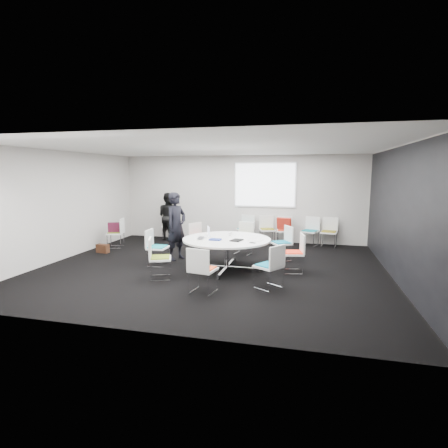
% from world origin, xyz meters
% --- Properties ---
extents(room_shell, '(8.08, 7.08, 2.88)m').
position_xyz_m(room_shell, '(0.09, 0.00, 1.40)').
color(room_shell, black).
rests_on(room_shell, ground).
extents(conference_table, '(2.03, 2.03, 0.73)m').
position_xyz_m(conference_table, '(0.37, -0.04, 0.52)').
color(conference_table, silver).
rests_on(conference_table, ground).
extents(projection_screen, '(1.90, 0.03, 1.35)m').
position_xyz_m(projection_screen, '(0.80, 3.46, 1.85)').
color(projection_screen, white).
rests_on(projection_screen, room_shell).
extents(chair_ring_a, '(0.53, 0.54, 0.88)m').
position_xyz_m(chair_ring_a, '(1.90, 0.05, 0.28)').
color(chair_ring_a, silver).
rests_on(chair_ring_a, ground).
extents(chair_ring_b, '(0.62, 0.62, 0.88)m').
position_xyz_m(chair_ring_b, '(1.55, 1.13, 0.28)').
color(chair_ring_b, silver).
rests_on(chair_ring_b, ground).
extents(chair_ring_c, '(0.56, 0.55, 0.88)m').
position_xyz_m(chair_ring_c, '(0.47, 1.56, 0.28)').
color(chair_ring_c, silver).
rests_on(chair_ring_c, ground).
extents(chair_ring_d, '(0.62, 0.62, 0.88)m').
position_xyz_m(chair_ring_d, '(-0.65, 1.11, 0.28)').
color(chair_ring_d, silver).
rests_on(chair_ring_d, ground).
extents(chair_ring_e, '(0.47, 0.48, 0.88)m').
position_xyz_m(chair_ring_e, '(-1.34, -0.13, 0.28)').
color(chair_ring_e, silver).
rests_on(chair_ring_e, ground).
extents(chair_ring_f, '(0.59, 0.59, 0.88)m').
position_xyz_m(chair_ring_f, '(-0.84, -1.10, 0.28)').
color(chair_ring_f, silver).
rests_on(chair_ring_f, ground).
extents(chair_ring_g, '(0.53, 0.52, 0.88)m').
position_xyz_m(chair_ring_g, '(0.31, -1.73, 0.28)').
color(chair_ring_g, silver).
rests_on(chair_ring_g, ground).
extents(chair_ring_h, '(0.63, 0.63, 0.88)m').
position_xyz_m(chair_ring_h, '(1.49, -1.19, 0.28)').
color(chair_ring_h, silver).
rests_on(chair_ring_h, ground).
extents(chair_back_a, '(0.55, 0.54, 0.88)m').
position_xyz_m(chair_back_a, '(0.25, 3.16, 0.28)').
color(chair_back_a, silver).
rests_on(chair_back_a, ground).
extents(chair_back_b, '(0.57, 0.56, 0.88)m').
position_xyz_m(chair_back_b, '(0.94, 3.17, 0.28)').
color(chair_back_b, silver).
rests_on(chair_back_b, ground).
extents(chair_back_c, '(0.47, 0.46, 0.88)m').
position_xyz_m(chair_back_c, '(1.48, 3.12, 0.28)').
color(chair_back_c, silver).
rests_on(chair_back_c, ground).
extents(chair_back_d, '(0.59, 0.59, 0.88)m').
position_xyz_m(chair_back_d, '(2.27, 3.16, 0.28)').
color(chair_back_d, silver).
rests_on(chair_back_d, ground).
extents(chair_back_e, '(0.54, 0.53, 0.88)m').
position_xyz_m(chair_back_e, '(2.82, 3.14, 0.28)').
color(chair_back_e, silver).
rests_on(chair_back_e, ground).
extents(chair_spare_left, '(0.56, 0.57, 0.88)m').
position_xyz_m(chair_spare_left, '(-3.41, 1.48, 0.28)').
color(chair_spare_left, silver).
rests_on(chair_spare_left, ground).
extents(chair_person_back, '(0.51, 0.50, 0.88)m').
position_xyz_m(chair_person_back, '(-2.34, 3.17, 0.28)').
color(chair_person_back, silver).
rests_on(chair_person_back, ground).
extents(person_main, '(0.63, 0.75, 1.74)m').
position_xyz_m(person_main, '(-1.11, 0.57, 0.87)').
color(person_main, black).
rests_on(person_main, ground).
extents(person_back, '(0.94, 0.85, 1.59)m').
position_xyz_m(person_back, '(-2.34, 3.00, 0.79)').
color(person_back, black).
rests_on(person_back, ground).
extents(laptop, '(0.24, 0.34, 0.02)m').
position_xyz_m(laptop, '(-0.17, -0.18, 0.74)').
color(laptop, '#333338').
rests_on(laptop, conference_table).
extents(laptop_lid, '(0.13, 0.28, 0.22)m').
position_xyz_m(laptop_lid, '(-0.10, 0.08, 0.86)').
color(laptop_lid, silver).
rests_on(laptop_lid, conference_table).
extents(notebook_black, '(0.28, 0.34, 0.02)m').
position_xyz_m(notebook_black, '(0.65, -0.24, 0.74)').
color(notebook_black, black).
rests_on(notebook_black, conference_table).
extents(tablet_folio, '(0.26, 0.20, 0.03)m').
position_xyz_m(tablet_folio, '(0.16, -0.29, 0.74)').
color(tablet_folio, navy).
rests_on(tablet_folio, conference_table).
extents(papers_right, '(0.32, 0.24, 0.00)m').
position_xyz_m(papers_right, '(0.85, 0.27, 0.73)').
color(papers_right, white).
rests_on(papers_right, conference_table).
extents(papers_front, '(0.34, 0.28, 0.00)m').
position_xyz_m(papers_front, '(1.05, -0.12, 0.73)').
color(papers_front, silver).
rests_on(papers_front, conference_table).
extents(cup, '(0.08, 0.08, 0.09)m').
position_xyz_m(cup, '(0.37, 0.29, 0.78)').
color(cup, white).
rests_on(cup, conference_table).
extents(phone, '(0.16, 0.12, 0.01)m').
position_xyz_m(phone, '(1.04, -0.41, 0.73)').
color(phone, black).
rests_on(phone, conference_table).
extents(maroon_bag, '(0.42, 0.28, 0.28)m').
position_xyz_m(maroon_bag, '(-3.43, 1.48, 0.62)').
color(maroon_bag, '#4F152B').
rests_on(maroon_bag, chair_spare_left).
extents(brown_bag, '(0.38, 0.21, 0.24)m').
position_xyz_m(brown_bag, '(-3.42, 0.77, 0.12)').
color(brown_bag, '#371E11').
rests_on(brown_bag, ground).
extents(red_jacket, '(0.47, 0.28, 0.36)m').
position_xyz_m(red_jacket, '(1.48, 2.90, 0.70)').
color(red_jacket, '#A01F13').
rests_on(red_jacket, chair_back_c).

